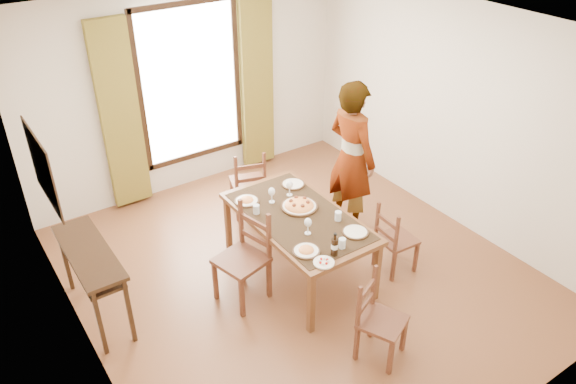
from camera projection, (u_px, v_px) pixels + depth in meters
ground at (298, 272)px, 6.29m from camera, size 5.00×5.00×0.00m
room_shell at (292, 144)px, 5.57m from camera, size 4.60×5.10×2.74m
console_table at (90, 260)px, 5.38m from camera, size 0.38×1.20×0.80m
dining_table at (298, 221)px, 5.93m from camera, size 0.95×1.74×0.76m
chair_west at (244, 259)px, 5.71m from camera, size 0.56×0.56×1.04m
chair_north at (248, 184)px, 7.08m from camera, size 0.52×0.52×0.93m
chair_south at (379, 321)px, 5.07m from camera, size 0.51×0.51×0.87m
chair_east at (395, 241)px, 6.13m from camera, size 0.39×0.39×0.85m
man at (351, 158)px, 6.57m from camera, size 0.76×0.56×1.91m
plate_sw at (306, 250)px, 5.35m from camera, size 0.27×0.27×0.05m
plate_se at (355, 231)px, 5.62m from camera, size 0.27×0.27×0.05m
plate_nw at (247, 200)px, 6.12m from camera, size 0.27×0.27×0.05m
plate_ne at (293, 183)px, 6.42m from camera, size 0.27×0.27×0.05m
pasta_platter at (299, 204)px, 6.01m from camera, size 0.40×0.40×0.10m
caprese_plate at (324, 262)px, 5.21m from camera, size 0.20×0.20×0.04m
wine_glass_a at (308, 226)px, 5.58m from camera, size 0.08×0.08×0.18m
wine_glass_b at (289, 188)px, 6.20m from camera, size 0.08×0.08×0.18m
wine_glass_c at (272, 195)px, 6.08m from camera, size 0.08×0.08×0.18m
tumbler_a at (338, 216)px, 5.80m from camera, size 0.07×0.07×0.10m
tumbler_b at (256, 209)px, 5.91m from camera, size 0.07×0.07×0.10m
tumbler_c at (342, 243)px, 5.40m from camera, size 0.07×0.07×0.10m
wine_bottle at (335, 244)px, 5.27m from camera, size 0.07×0.07×0.25m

